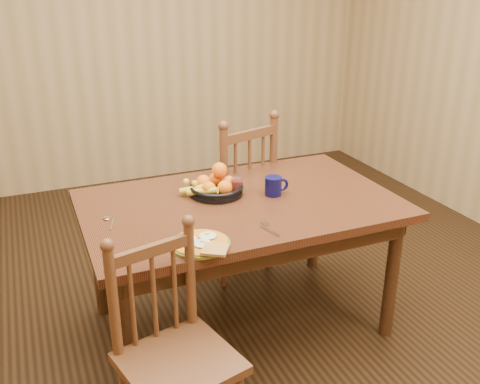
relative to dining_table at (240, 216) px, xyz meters
name	(u,v)px	position (x,y,z in m)	size (l,w,h in m)	color
room	(240,85)	(0.00, 0.00, 0.68)	(4.52, 5.02, 2.72)	black
dining_table	(240,216)	(0.00, 0.00, 0.00)	(1.60, 1.00, 0.75)	black
chair_far	(233,197)	(0.19, 0.58, -0.15)	(0.59, 0.57, 1.05)	#522C18
chair_near	(174,354)	(-0.56, -0.66, -0.21)	(0.50, 0.49, 0.93)	#522C18
breakfast_plate	(201,243)	(-0.34, -0.39, 0.10)	(0.26, 0.31, 0.04)	#59601E
fork	(269,228)	(0.00, -0.35, 0.09)	(0.05, 0.18, 0.00)	silver
spoon	(108,220)	(-0.67, 0.02, 0.09)	(0.05, 0.16, 0.01)	silver
coffee_mug	(274,186)	(0.20, 0.01, 0.14)	(0.13, 0.09, 0.10)	#090935
juice_glass	(237,186)	(0.02, 0.09, 0.13)	(0.06, 0.06, 0.09)	silver
fruit_bowl	(215,186)	(-0.09, 0.13, 0.13)	(0.32, 0.29, 0.17)	black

